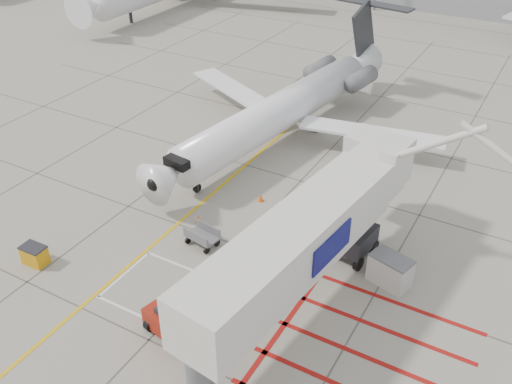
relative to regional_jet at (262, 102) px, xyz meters
The scene contains 9 objects.
ground_plane 15.42m from the regional_jet, 73.51° to the right, with size 260.00×260.00×0.00m, color gray.
regional_jet is the anchor object (origin of this frame).
jet_bridge 16.53m from the regional_jet, 56.19° to the right, with size 8.85×18.69×7.48m, color silver, non-canonical shape.
pushback_tug 18.32m from the regional_jet, 73.72° to the right, with size 2.70×1.69×1.58m, color maroon, non-canonical shape.
spill_bin 17.87m from the regional_jet, 104.86° to the right, with size 1.29×0.86×1.12m, color #CB870B, non-canonical shape.
baggage_cart 11.91m from the regional_jet, 77.89° to the right, with size 1.81×1.14×1.14m, color #5C5C61, non-canonical shape.
ground_power_unit 15.79m from the regional_jet, 35.90° to the right, with size 2.08×1.21×1.65m, color #BAB7B1, non-canonical shape.
cone_nose 10.25m from the regional_jet, 84.09° to the right, with size 0.36×0.36×0.50m, color #F45F0C.
cone_side 7.44m from the regional_jet, 61.56° to the right, with size 0.36×0.36×0.50m, color #EA570C.
Camera 1 is at (13.34, -17.45, 20.00)m, focal length 40.00 mm.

